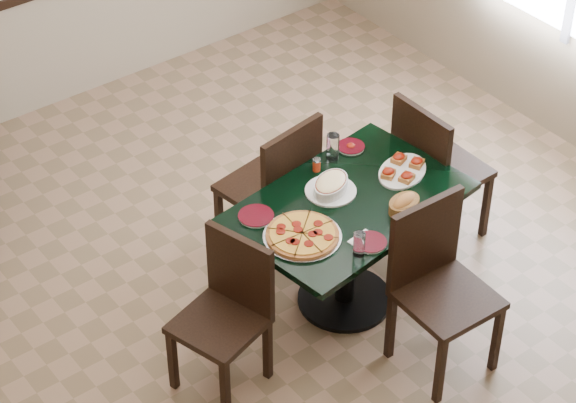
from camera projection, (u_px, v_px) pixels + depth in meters
floor at (297, 305)px, 6.55m from camera, size 5.50×5.50×0.00m
main_table at (348, 226)px, 6.23m from camera, size 1.39×0.99×0.75m
chair_far at (277, 183)px, 6.54m from camera, size 0.53×0.53×1.00m
chair_near at (437, 277)px, 5.91m from camera, size 0.48×0.48×0.99m
chair_right at (433, 164)px, 6.68m from camera, size 0.47×0.47×1.00m
chair_left at (228, 305)px, 5.83m from camera, size 0.52×0.52×0.90m
pepperoni_pizza at (302, 235)px, 5.86m from camera, size 0.42×0.42×0.04m
lasagna_casserole at (331, 185)px, 6.15m from camera, size 0.30×0.28×0.09m
bread_basket at (404, 204)px, 6.03m from camera, size 0.22×0.18×0.09m
bruschetta_platter at (403, 169)px, 6.30m from camera, size 0.42×0.37×0.05m
side_plate_near at (370, 242)px, 5.83m from camera, size 0.18×0.18×0.02m
side_plate_far_r at (351, 147)px, 6.49m from camera, size 0.16×0.16×0.03m
side_plate_far_l at (256, 216)px, 6.00m from camera, size 0.19×0.19×0.02m
napkin_setting at (367, 241)px, 5.85m from camera, size 0.16×0.16×0.01m
water_glass_a at (333, 147)px, 6.37m from camera, size 0.07×0.07×0.16m
water_glass_b at (359, 244)px, 5.73m from camera, size 0.06×0.06×0.14m
pepper_shaker at (317, 165)px, 6.30m from camera, size 0.05×0.05×0.08m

